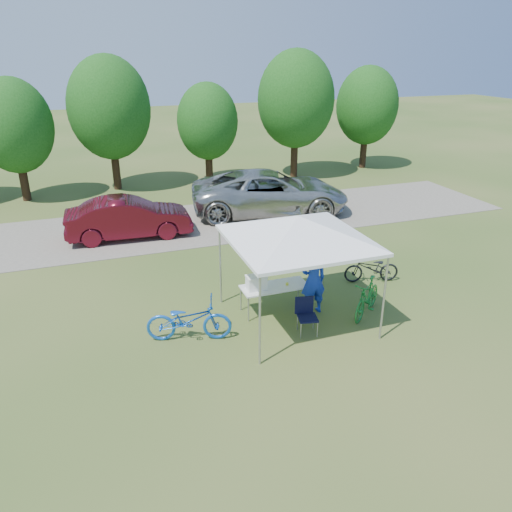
{
  "coord_description": "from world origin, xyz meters",
  "views": [
    {
      "loc": [
        -4.62,
        -9.98,
        6.34
      ],
      "look_at": [
        -0.33,
        2.0,
        0.98
      ],
      "focal_mm": 35.0,
      "sensor_mm": 36.0,
      "label": 1
    }
  ],
  "objects_px": {
    "bike_blue": "(189,320)",
    "bike_dark": "(372,268)",
    "folding_chair": "(306,312)",
    "bike_green": "(367,297)",
    "cyclist": "(313,280)",
    "minivan": "(270,192)",
    "sedan": "(129,218)",
    "cooler": "(256,282)",
    "folding_table": "(275,287)"
  },
  "relations": [
    {
      "from": "bike_blue",
      "to": "bike_dark",
      "type": "relative_size",
      "value": 1.23
    },
    {
      "from": "folding_chair",
      "to": "bike_green",
      "type": "distance_m",
      "value": 1.82
    },
    {
      "from": "cyclist",
      "to": "minivan",
      "type": "relative_size",
      "value": 0.29
    },
    {
      "from": "bike_dark",
      "to": "sedan",
      "type": "distance_m",
      "value": 8.67
    },
    {
      "from": "bike_dark",
      "to": "sedan",
      "type": "relative_size",
      "value": 0.37
    },
    {
      "from": "cooler",
      "to": "minivan",
      "type": "distance_m",
      "value": 8.35
    },
    {
      "from": "cooler",
      "to": "bike_blue",
      "type": "bearing_deg",
      "value": -161.78
    },
    {
      "from": "cooler",
      "to": "cyclist",
      "type": "bearing_deg",
      "value": -16.17
    },
    {
      "from": "folding_chair",
      "to": "bike_dark",
      "type": "distance_m",
      "value": 3.5
    },
    {
      "from": "bike_green",
      "to": "sedan",
      "type": "xyz_separation_m",
      "value": [
        -5.01,
        7.73,
        0.25
      ]
    },
    {
      "from": "folding_table",
      "to": "bike_dark",
      "type": "height_order",
      "value": "bike_dark"
    },
    {
      "from": "cooler",
      "to": "cyclist",
      "type": "height_order",
      "value": "cyclist"
    },
    {
      "from": "minivan",
      "to": "sedan",
      "type": "relative_size",
      "value": 1.45
    },
    {
      "from": "folding_chair",
      "to": "bike_blue",
      "type": "height_order",
      "value": "bike_blue"
    },
    {
      "from": "folding_table",
      "to": "folding_chair",
      "type": "xyz_separation_m",
      "value": [
        0.33,
        -1.2,
        -0.15
      ]
    },
    {
      "from": "bike_blue",
      "to": "minivan",
      "type": "distance_m",
      "value": 9.78
    },
    {
      "from": "cooler",
      "to": "minivan",
      "type": "bearing_deg",
      "value": 66.48
    },
    {
      "from": "bike_green",
      "to": "bike_blue",
      "type": "bearing_deg",
      "value": -133.86
    },
    {
      "from": "folding_chair",
      "to": "sedan",
      "type": "height_order",
      "value": "sedan"
    },
    {
      "from": "cyclist",
      "to": "bike_dark",
      "type": "distance_m",
      "value": 2.67
    },
    {
      "from": "bike_dark",
      "to": "folding_table",
      "type": "bearing_deg",
      "value": -64.31
    },
    {
      "from": "cooler",
      "to": "sedan",
      "type": "distance_m",
      "value": 7.16
    },
    {
      "from": "cooler",
      "to": "cyclist",
      "type": "distance_m",
      "value": 1.44
    },
    {
      "from": "bike_dark",
      "to": "sedan",
      "type": "bearing_deg",
      "value": -120.3
    },
    {
      "from": "bike_dark",
      "to": "minivan",
      "type": "bearing_deg",
      "value": -161.99
    },
    {
      "from": "cyclist",
      "to": "sedan",
      "type": "bearing_deg",
      "value": -62.08
    },
    {
      "from": "folding_table",
      "to": "bike_blue",
      "type": "xyz_separation_m",
      "value": [
        -2.37,
        -0.62,
        -0.15
      ]
    },
    {
      "from": "bike_blue",
      "to": "sedan",
      "type": "distance_m",
      "value": 7.38
    },
    {
      "from": "folding_chair",
      "to": "sedan",
      "type": "relative_size",
      "value": 0.2
    },
    {
      "from": "bike_green",
      "to": "cooler",
      "type": "bearing_deg",
      "value": -149.76
    },
    {
      "from": "cyclist",
      "to": "bike_green",
      "type": "distance_m",
      "value": 1.44
    },
    {
      "from": "folding_chair",
      "to": "minivan",
      "type": "relative_size",
      "value": 0.14
    },
    {
      "from": "bike_blue",
      "to": "sedan",
      "type": "relative_size",
      "value": 0.45
    },
    {
      "from": "sedan",
      "to": "bike_green",
      "type": "bearing_deg",
      "value": -144.37
    },
    {
      "from": "folding_table",
      "to": "bike_dark",
      "type": "xyz_separation_m",
      "value": [
        3.28,
        0.66,
        -0.24
      ]
    },
    {
      "from": "cooler",
      "to": "bike_green",
      "type": "distance_m",
      "value": 2.83
    },
    {
      "from": "bike_green",
      "to": "minivan",
      "type": "bearing_deg",
      "value": 136.11
    },
    {
      "from": "bike_dark",
      "to": "minivan",
      "type": "xyz_separation_m",
      "value": [
        -0.45,
        7.0,
        0.47
      ]
    },
    {
      "from": "bike_dark",
      "to": "minivan",
      "type": "distance_m",
      "value": 7.03
    },
    {
      "from": "folding_table",
      "to": "bike_blue",
      "type": "distance_m",
      "value": 2.45
    },
    {
      "from": "bike_blue",
      "to": "bike_green",
      "type": "relative_size",
      "value": 1.21
    },
    {
      "from": "folding_table",
      "to": "minivan",
      "type": "relative_size",
      "value": 0.27
    },
    {
      "from": "bike_blue",
      "to": "minivan",
      "type": "xyz_separation_m",
      "value": [
        5.21,
        8.27,
        0.38
      ]
    },
    {
      "from": "cooler",
      "to": "bike_dark",
      "type": "height_order",
      "value": "cooler"
    },
    {
      "from": "minivan",
      "to": "cyclist",
      "type": "bearing_deg",
      "value": 178.93
    },
    {
      "from": "folding_table",
      "to": "bike_green",
      "type": "height_order",
      "value": "bike_green"
    },
    {
      "from": "bike_blue",
      "to": "sedan",
      "type": "height_order",
      "value": "sedan"
    },
    {
      "from": "folding_chair",
      "to": "cooler",
      "type": "distance_m",
      "value": 1.5
    },
    {
      "from": "bike_green",
      "to": "bike_dark",
      "type": "xyz_separation_m",
      "value": [
        1.15,
        1.64,
        -0.07
      ]
    },
    {
      "from": "bike_blue",
      "to": "bike_dark",
      "type": "height_order",
      "value": "bike_blue"
    }
  ]
}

